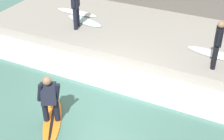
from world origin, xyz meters
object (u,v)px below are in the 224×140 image
(surfer_riding, at_px, (49,97))
(surfboard_waiting_far, at_px, (85,21))
(surfboard_riding, at_px, (52,120))
(surfer_waiting_far, at_px, (76,5))
(surfer_waiting_near, at_px, (218,42))
(surfboard_waiting_near, at_px, (218,55))
(surfboard_spare, at_px, (77,12))

(surfer_riding, relative_size, surfboard_waiting_far, 0.77)
(surfboard_riding, relative_size, surfer_waiting_far, 1.16)
(surfboard_riding, xyz_separation_m, surfer_waiting_near, (3.81, -3.42, 1.37))
(surfer_riding, relative_size, surfer_waiting_far, 0.84)
(surfer_riding, distance_m, surfboard_waiting_far, 5.32)
(surfer_waiting_near, relative_size, surfboard_waiting_far, 0.84)
(surfboard_riding, bearing_deg, surfer_waiting_far, 23.03)
(surfboard_riding, height_order, surfboard_waiting_far, surfboard_waiting_far)
(surfer_riding, relative_size, surfboard_waiting_near, 0.66)
(surfboard_waiting_near, distance_m, surfboard_spare, 6.14)
(surfer_waiting_far, height_order, surfboard_waiting_far, surfer_waiting_far)
(surfer_riding, bearing_deg, surfer_waiting_far, 23.03)
(surfboard_spare, bearing_deg, surfer_waiting_far, -148.12)
(surfer_waiting_near, height_order, surfboard_spare, surfer_waiting_near)
(surfer_waiting_far, bearing_deg, surfer_waiting_near, -95.94)
(surfer_waiting_far, distance_m, surfboard_waiting_far, 1.09)
(surfboard_riding, height_order, surfboard_waiting_near, surfboard_waiting_near)
(surfer_waiting_near, xyz_separation_m, surfer_waiting_far, (0.55, 5.27, 0.07))
(surfer_riding, distance_m, surfboard_spare, 6.16)
(surfboard_waiting_near, distance_m, surfboard_waiting_far, 5.34)
(surfboard_riding, distance_m, surfer_waiting_near, 5.30)
(surfer_waiting_near, relative_size, surfboard_spare, 0.79)
(surfer_riding, bearing_deg, surfboard_waiting_near, -37.10)
(surfboard_riding, height_order, surfer_waiting_near, surfer_waiting_near)
(surfer_waiting_near, distance_m, surfboard_waiting_near, 1.12)
(surfboard_waiting_far, bearing_deg, surfer_riding, -159.34)
(surfboard_riding, bearing_deg, surfboard_waiting_near, -37.10)
(surfer_waiting_near, height_order, surfboard_waiting_far, surfer_waiting_near)
(surfboard_riding, bearing_deg, surfer_waiting_near, -41.94)
(surfboard_waiting_far, height_order, surfboard_spare, same)
(surfboard_riding, xyz_separation_m, surfer_riding, (-0.00, 0.00, 0.80))
(surfer_riding, bearing_deg, surfer_waiting_near, -41.94)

